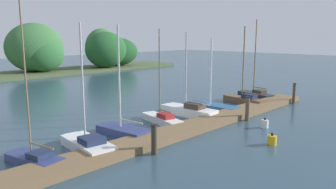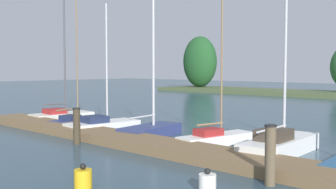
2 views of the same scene
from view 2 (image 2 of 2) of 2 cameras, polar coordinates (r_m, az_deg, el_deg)
The scene contains 11 objects.
dock_pier at distance 14.14m, azimuth 1.22°, elevation -7.65°, with size 25.96×1.80×0.35m.
sailboat_0 at distance 24.00m, azimuth -14.50°, elevation -2.66°, with size 1.61×3.71×7.12m.
sailboat_1 at distance 21.46m, azimuth -12.77°, elevation -3.49°, with size 1.62×3.07×7.09m.
sailboat_2 at distance 19.35m, azimuth -8.93°, elevation -4.17°, with size 1.65×3.76×5.96m.
sailboat_3 at distance 17.85m, azimuth -2.21°, elevation -4.76°, with size 1.61×3.39×5.94m.
sailboat_4 at distance 15.94m, azimuth 7.05°, elevation -5.94°, with size 1.53×3.63×5.77m.
sailboat_5 at distance 14.61m, azimuth 15.62°, elevation -6.63°, with size 1.43×4.30×5.59m.
mooring_piling_1 at distance 16.25m, azimuth -12.70°, elevation -4.32°, with size 0.31×0.31×1.42m.
mooring_piling_2 at distance 10.65m, azimuth 14.16°, elevation -8.24°, with size 0.31×0.31×1.55m.
channel_buoy_0 at distance 10.47m, azimuth -11.84°, elevation -11.43°, with size 0.44×0.44×0.61m.
channel_buoy_1 at distance 9.85m, azimuth 5.55°, elevation -12.33°, with size 0.42×0.42×0.61m.
Camera 2 is at (9.27, 1.03, 2.96)m, focal length 43.44 mm.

